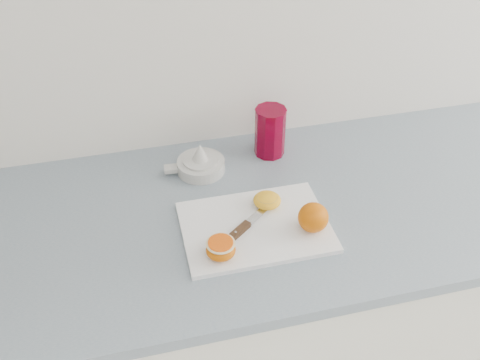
# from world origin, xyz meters

# --- Properties ---
(counter) EXTENTS (2.42, 0.64, 0.89)m
(counter) POSITION_xyz_m (-0.12, 1.70, 0.45)
(counter) COLOR white
(counter) RESTS_ON ground
(cutting_board) EXTENTS (0.33, 0.23, 0.01)m
(cutting_board) POSITION_xyz_m (-0.14, 1.63, 0.90)
(cutting_board) COLOR white
(cutting_board) RESTS_ON counter
(whole_orange) EXTENTS (0.07, 0.07, 0.07)m
(whole_orange) POSITION_xyz_m (-0.02, 1.59, 0.94)
(whole_orange) COLOR #D95A0B
(whole_orange) RESTS_ON cutting_board
(half_orange) EXTENTS (0.06, 0.06, 0.04)m
(half_orange) POSITION_xyz_m (-0.24, 1.56, 0.92)
(half_orange) COLOR #D95A0B
(half_orange) RESTS_ON cutting_board
(squeezed_shell) EXTENTS (0.06, 0.06, 0.03)m
(squeezed_shell) POSITION_xyz_m (-0.10, 1.69, 0.92)
(squeezed_shell) COLOR #F9AE1D
(squeezed_shell) RESTS_ON cutting_board
(paring_knife) EXTENTS (0.17, 0.14, 0.01)m
(paring_knife) POSITION_xyz_m (-0.18, 1.62, 0.91)
(paring_knife) COLOR #3F2718
(paring_knife) RESTS_ON cutting_board
(citrus_juicer) EXTENTS (0.15, 0.12, 0.08)m
(citrus_juicer) POSITION_xyz_m (-0.22, 1.87, 0.91)
(citrus_juicer) COLOR silver
(citrus_juicer) RESTS_ON counter
(red_tumbler) EXTENTS (0.08, 0.08, 0.13)m
(red_tumbler) POSITION_xyz_m (-0.03, 1.90, 0.95)
(red_tumbler) COLOR maroon
(red_tumbler) RESTS_ON counter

